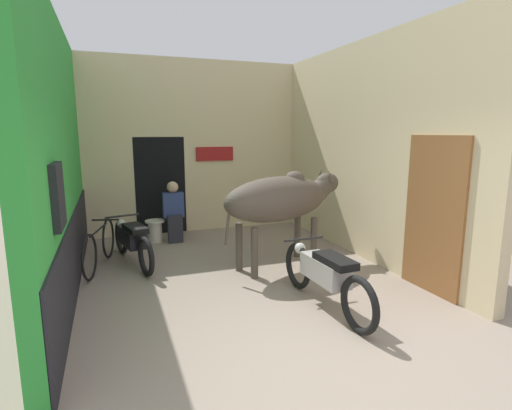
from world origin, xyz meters
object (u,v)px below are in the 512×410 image
at_px(motorcycle_far, 132,239).
at_px(bicycle, 100,246).
at_px(cow, 282,199).
at_px(motorcycle_near, 325,274).
at_px(shopkeeper_seated, 174,210).
at_px(plastic_stool, 155,230).

distance_m(motorcycle_far, bicycle, 0.50).
bearing_deg(cow, motorcycle_far, 157.93).
bearing_deg(motorcycle_near, bicycle, 135.93).
bearing_deg(cow, shopkeeper_seated, 123.69).
height_order(cow, motorcycle_near, cow).
xyz_separation_m(cow, motorcycle_far, (-2.25, 0.91, -0.69)).
xyz_separation_m(motorcycle_far, plastic_stool, (0.49, 1.24, -0.18)).
distance_m(motorcycle_near, plastic_stool, 4.12).
bearing_deg(bicycle, plastic_stool, 51.73).
bearing_deg(cow, plastic_stool, 129.27).
distance_m(motorcycle_far, shopkeeper_seated, 1.47).
bearing_deg(plastic_stool, cow, -50.73).
xyz_separation_m(motorcycle_near, plastic_stool, (-1.62, 3.78, -0.20)).
xyz_separation_m(cow, shopkeeper_seated, (-1.39, 2.09, -0.47)).
bearing_deg(bicycle, cow, -18.04).
relative_size(cow, motorcycle_near, 1.16).
relative_size(motorcycle_near, bicycle, 1.17).
bearing_deg(motorcycle_near, shopkeeper_seated, 108.61).
distance_m(cow, shopkeeper_seated, 2.56).
distance_m(cow, motorcycle_near, 1.77).
bearing_deg(shopkeeper_seated, plastic_stool, 170.50).
distance_m(shopkeeper_seated, plastic_stool, 0.55).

